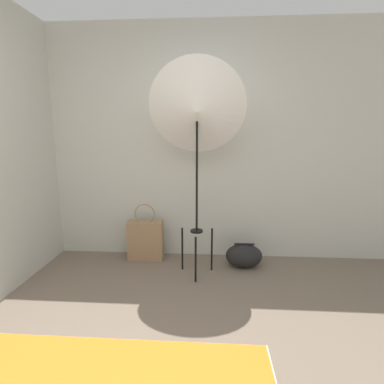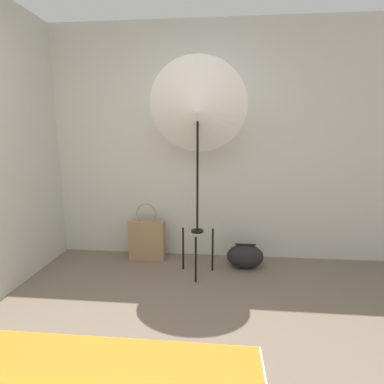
% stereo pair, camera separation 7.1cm
% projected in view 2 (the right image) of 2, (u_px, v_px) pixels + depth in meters
% --- Properties ---
extents(wall_back, '(8.00, 0.05, 2.60)m').
position_uv_depth(wall_back, '(176.00, 145.00, 3.38)').
color(wall_back, beige).
rests_on(wall_back, ground_plane).
extents(photo_umbrella, '(0.94, 0.50, 2.11)m').
position_uv_depth(photo_umbrella, '(198.00, 111.00, 2.78)').
color(photo_umbrella, black).
rests_on(photo_umbrella, ground_plane).
extents(tote_bag, '(0.40, 0.15, 0.65)m').
position_uv_depth(tote_bag, '(147.00, 240.00, 3.41)').
color(tote_bag, '#9E7A56').
rests_on(tote_bag, ground_plane).
extents(duffel_bag, '(0.39, 0.26, 0.26)m').
position_uv_depth(duffel_bag, '(245.00, 256.00, 3.21)').
color(duffel_bag, black).
rests_on(duffel_bag, ground_plane).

